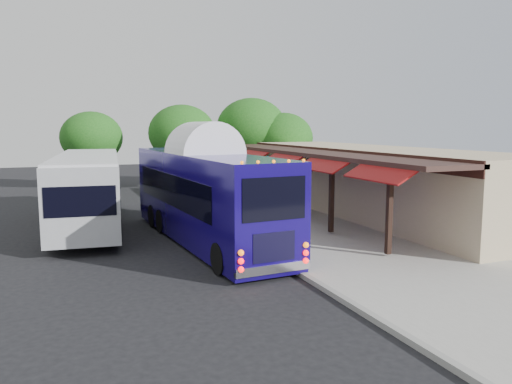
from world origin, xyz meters
name	(u,v)px	position (x,y,z in m)	size (l,w,h in m)	color
ground	(248,245)	(0.00, 0.00, 0.00)	(90.00, 90.00, 0.00)	black
sidewalk	(312,218)	(5.00, 4.00, 0.07)	(10.00, 40.00, 0.15)	#9E9B93
curb	(220,225)	(0.05, 4.00, 0.07)	(0.20, 40.00, 0.16)	gray
station_shelter	(369,181)	(8.38, 4.00, 1.85)	(8.15, 20.00, 3.60)	tan
coach_bus	(205,191)	(-1.45, 1.17, 2.09)	(3.45, 12.32, 3.90)	#13085D
city_bus	(89,187)	(-5.67, 6.44, 1.87)	(3.95, 12.79, 3.38)	#979A9F
ped_a	(259,218)	(0.65, 0.53, 0.94)	(0.57, 0.38, 1.57)	black
ped_b	(280,201)	(3.40, 4.48, 0.96)	(0.78, 0.61, 1.61)	black
ped_c	(281,199)	(3.40, 4.32, 1.08)	(1.10, 0.46, 1.87)	black
ped_d	(230,182)	(3.40, 12.40, 1.09)	(1.21, 0.70, 1.87)	black
sign_board	(282,208)	(2.56, 2.33, 0.96)	(0.12, 0.54, 1.20)	black
tree_left	(182,133)	(1.58, 17.93, 4.19)	(4.91, 4.91, 6.29)	#382314
tree_mid	(252,128)	(6.91, 17.56, 4.57)	(5.35, 5.35, 6.86)	#382314
tree_right	(283,138)	(8.92, 16.13, 3.82)	(4.48, 4.48, 5.73)	#382314
tree_far	(92,138)	(-4.58, 20.80, 3.87)	(4.54, 4.54, 5.81)	#382314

